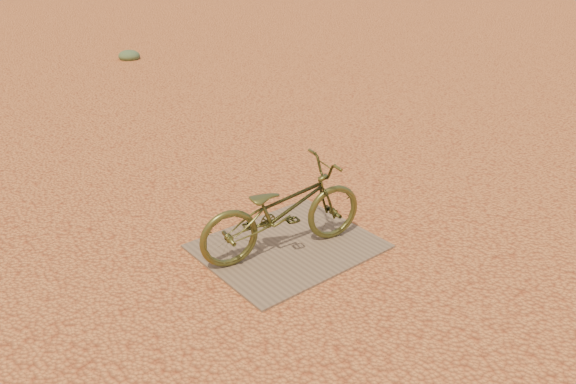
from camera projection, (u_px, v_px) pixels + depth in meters
ground at (244, 228)px, 5.62m from camera, size 120.00×120.00×0.00m
plywood_board at (288, 246)px, 5.28m from camera, size 1.57×1.28×0.02m
bicycle at (283, 210)px, 5.02m from camera, size 1.68×0.85×0.84m
kale_b at (130, 59)px, 12.73m from camera, size 0.48×0.48×0.26m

